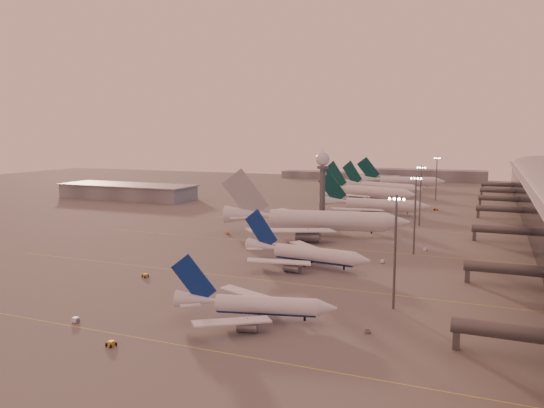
% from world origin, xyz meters
% --- Properties ---
extents(ground, '(700.00, 700.00, 0.00)m').
position_xyz_m(ground, '(0.00, 0.00, 0.00)').
color(ground, '#5E5B5B').
rests_on(ground, ground).
extents(taxiway_markings, '(180.00, 185.25, 0.02)m').
position_xyz_m(taxiway_markings, '(30.00, 56.00, 0.01)').
color(taxiway_markings, gold).
rests_on(taxiway_markings, ground).
extents(hangar, '(82.00, 27.00, 8.50)m').
position_xyz_m(hangar, '(-120.00, 140.00, 4.32)').
color(hangar, slate).
rests_on(hangar, ground).
extents(radar_tower, '(6.40, 6.40, 31.10)m').
position_xyz_m(radar_tower, '(5.00, 120.00, 20.95)').
color(radar_tower, '#53555A').
rests_on(radar_tower, ground).
extents(mast_a, '(3.60, 0.56, 25.00)m').
position_xyz_m(mast_a, '(58.00, 0.00, 13.74)').
color(mast_a, '#53555A').
rests_on(mast_a, ground).
extents(mast_b, '(3.60, 0.56, 25.00)m').
position_xyz_m(mast_b, '(55.00, 55.00, 13.74)').
color(mast_b, '#53555A').
rests_on(mast_b, ground).
extents(mast_c, '(3.60, 0.56, 25.00)m').
position_xyz_m(mast_c, '(50.00, 110.00, 13.74)').
color(mast_c, '#53555A').
rests_on(mast_c, ground).
extents(mast_d, '(3.60, 0.56, 25.00)m').
position_xyz_m(mast_d, '(48.00, 200.00, 13.74)').
color(mast_d, '#53555A').
rests_on(mast_d, ground).
extents(distant_horizon, '(165.00, 37.50, 9.00)m').
position_xyz_m(distant_horizon, '(2.62, 325.14, 3.89)').
color(distant_horizon, slate).
rests_on(distant_horizon, ground).
extents(narrowbody_near, '(33.77, 26.64, 13.41)m').
position_xyz_m(narrowbody_near, '(33.09, -18.24, 2.71)').
color(narrowbody_near, white).
rests_on(narrowbody_near, ground).
extents(narrowbody_mid, '(39.71, 31.52, 15.55)m').
position_xyz_m(narrowbody_mid, '(28.31, 27.77, 3.15)').
color(narrowbody_mid, white).
rests_on(narrowbody_mid, ground).
extents(widebody_white, '(70.01, 55.61, 24.84)m').
position_xyz_m(widebody_white, '(16.42, 73.79, 4.31)').
color(widebody_white, white).
rests_on(widebody_white, ground).
extents(greentail_a, '(53.37, 43.13, 19.40)m').
position_xyz_m(greentail_a, '(25.84, 134.80, 3.43)').
color(greentail_a, white).
rests_on(greentail_a, ground).
extents(greentail_b, '(58.08, 46.12, 21.96)m').
position_xyz_m(greentail_b, '(12.82, 183.76, 3.88)').
color(greentail_b, white).
rests_on(greentail_b, ground).
extents(greentail_c, '(54.45, 43.21, 20.66)m').
position_xyz_m(greentail_c, '(13.71, 216.17, 3.65)').
color(greentail_c, white).
rests_on(greentail_c, ground).
extents(greentail_d, '(59.54, 47.69, 21.79)m').
position_xyz_m(greentail_d, '(19.12, 260.89, 3.85)').
color(greentail_d, white).
rests_on(greentail_d, ground).
extents(gsv_truck_a, '(5.70, 2.27, 2.28)m').
position_xyz_m(gsv_truck_a, '(0.70, -33.25, 1.16)').
color(gsv_truck_a, white).
rests_on(gsv_truck_a, ground).
extents(gsv_tug_near, '(2.64, 3.67, 0.95)m').
position_xyz_m(gsv_tug_near, '(14.82, -40.25, 0.49)').
color(gsv_tug_near, orange).
rests_on(gsv_tug_near, ground).
extents(gsv_catering_a, '(4.67, 2.97, 3.54)m').
position_xyz_m(gsv_catering_a, '(56.06, -16.22, 1.77)').
color(gsv_catering_a, slate).
rests_on(gsv_catering_a, ground).
extents(gsv_tug_mid, '(3.70, 2.88, 0.93)m').
position_xyz_m(gsv_tug_mid, '(-7.07, 0.34, 0.48)').
color(gsv_tug_mid, orange).
rests_on(gsv_tug_mid, ground).
extents(gsv_truck_b, '(5.11, 3.11, 1.95)m').
position_xyz_m(gsv_truck_b, '(48.40, 40.19, 0.99)').
color(gsv_truck_b, white).
rests_on(gsv_truck_b, ground).
extents(gsv_truck_c, '(6.00, 4.77, 2.33)m').
position_xyz_m(gsv_truck_c, '(-14.56, 63.27, 1.19)').
color(gsv_truck_c, orange).
rests_on(gsv_truck_c, ground).
extents(gsv_catering_b, '(4.74, 3.14, 3.58)m').
position_xyz_m(gsv_catering_b, '(57.94, 61.97, 1.79)').
color(gsv_catering_b, white).
rests_on(gsv_catering_b, ground).
extents(gsv_tug_far, '(2.46, 3.42, 0.89)m').
position_xyz_m(gsv_tug_far, '(19.02, 107.11, 0.46)').
color(gsv_tug_far, white).
rests_on(gsv_tug_far, ground).
extents(gsv_truck_d, '(3.44, 5.38, 2.05)m').
position_xyz_m(gsv_truck_d, '(-15.91, 119.25, 1.04)').
color(gsv_truck_d, white).
rests_on(gsv_truck_d, ground).
extents(gsv_tug_hangar, '(4.54, 3.62, 1.13)m').
position_xyz_m(gsv_tug_hangar, '(52.06, 158.48, 0.58)').
color(gsv_tug_hangar, orange).
rests_on(gsv_tug_hangar, ground).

